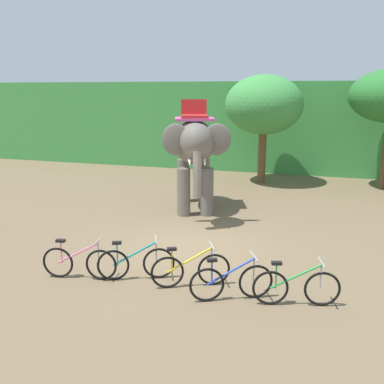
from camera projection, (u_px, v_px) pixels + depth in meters
ground_plane at (188, 248)px, 11.26m from camera, size 80.00×80.00×0.00m
foliage_hedge at (262, 123)px, 23.80m from camera, size 36.00×6.00×4.50m
tree_center_right at (264, 105)px, 18.43m from camera, size 3.38×3.38×4.75m
elephant at (195, 148)px, 14.29m from camera, size 2.72×4.23×3.78m
bike_pink at (79, 262)px, 9.38m from camera, size 1.69×0.52×0.92m
bike_teal at (136, 263)px, 9.35m from camera, size 1.59×0.79×0.92m
bike_yellow at (191, 270)px, 9.01m from camera, size 1.57×0.82×0.92m
bike_blue at (231, 282)px, 8.44m from camera, size 1.57×0.83×0.92m
bike_green at (296, 287)px, 8.21m from camera, size 1.67×0.60×0.92m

